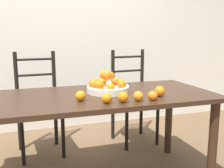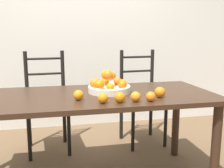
{
  "view_description": "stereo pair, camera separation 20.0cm",
  "coord_description": "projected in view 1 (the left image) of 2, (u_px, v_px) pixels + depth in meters",
  "views": [
    {
      "loc": [
        -0.46,
        -1.92,
        1.2
      ],
      "look_at": [
        0.14,
        -0.05,
        0.83
      ],
      "focal_mm": 42.0,
      "sensor_mm": 36.0,
      "label": 1
    },
    {
      "loc": [
        -0.27,
        -1.97,
        1.2
      ],
      "look_at": [
        0.14,
        -0.05,
        0.83
      ],
      "focal_mm": 42.0,
      "sensor_mm": 36.0,
      "label": 2
    }
  ],
  "objects": [
    {
      "name": "dining_table",
      "position": [
        92.0,
        106.0,
        2.04
      ],
      "size": [
        1.92,
        0.83,
        0.75
      ],
      "color": "#382316",
      "rests_on": "ground_plane"
    },
    {
      "name": "chair_right",
      "position": [
        133.0,
        100.0,
        2.97
      ],
      "size": [
        0.46,
        0.44,
        1.04
      ],
      "rotation": [
        0.0,
        0.0,
        0.1
      ],
      "color": "black",
      "rests_on": "ground_plane"
    },
    {
      "name": "orange_loose_3",
      "position": [
        160.0,
        91.0,
        1.97
      ],
      "size": [
        0.08,
        0.08,
        0.08
      ],
      "color": "orange",
      "rests_on": "dining_table"
    },
    {
      "name": "chair_left",
      "position": [
        39.0,
        107.0,
        2.65
      ],
      "size": [
        0.45,
        0.44,
        1.04
      ],
      "rotation": [
        0.0,
        0.0,
        0.09
      ],
      "color": "black",
      "rests_on": "ground_plane"
    },
    {
      "name": "orange_loose_1",
      "position": [
        153.0,
        96.0,
        1.84
      ],
      "size": [
        0.07,
        0.07,
        0.07
      ],
      "color": "orange",
      "rests_on": "dining_table"
    },
    {
      "name": "orange_loose_0",
      "position": [
        123.0,
        97.0,
        1.79
      ],
      "size": [
        0.07,
        0.07,
        0.07
      ],
      "color": "orange",
      "rests_on": "dining_table"
    },
    {
      "name": "orange_loose_4",
      "position": [
        138.0,
        96.0,
        1.82
      ],
      "size": [
        0.07,
        0.07,
        0.07
      ],
      "color": "orange",
      "rests_on": "dining_table"
    },
    {
      "name": "orange_loose_5",
      "position": [
        107.0,
        98.0,
        1.76
      ],
      "size": [
        0.07,
        0.07,
        0.07
      ],
      "color": "orange",
      "rests_on": "dining_table"
    },
    {
      "name": "fruit_bowl",
      "position": [
        107.0,
        86.0,
        2.1
      ],
      "size": [
        0.34,
        0.34,
        0.18
      ],
      "color": "silver",
      "rests_on": "dining_table"
    },
    {
      "name": "wall_back",
      "position": [
        63.0,
        27.0,
        3.31
      ],
      "size": [
        8.0,
        0.06,
        2.6
      ],
      "color": "silver",
      "rests_on": "ground_plane"
    },
    {
      "name": "orange_loose_2",
      "position": [
        81.0,
        96.0,
        1.83
      ],
      "size": [
        0.07,
        0.07,
        0.07
      ],
      "color": "orange",
      "rests_on": "dining_table"
    }
  ]
}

